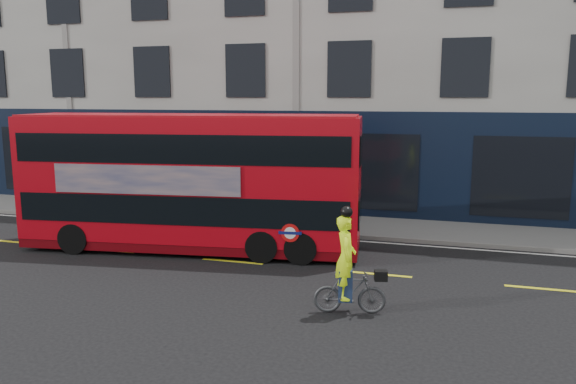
% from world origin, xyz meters
% --- Properties ---
extents(ground, '(120.00, 120.00, 0.00)m').
position_xyz_m(ground, '(0.00, 0.00, 0.00)').
color(ground, black).
rests_on(ground, ground).
extents(pavement, '(60.00, 3.00, 0.12)m').
position_xyz_m(pavement, '(0.00, 6.50, 0.06)').
color(pavement, slate).
rests_on(pavement, ground).
extents(kerb, '(60.00, 0.12, 0.13)m').
position_xyz_m(kerb, '(0.00, 5.00, 0.07)').
color(kerb, slate).
rests_on(kerb, ground).
extents(building_terrace, '(50.00, 10.07, 15.00)m').
position_xyz_m(building_terrace, '(0.00, 12.94, 7.49)').
color(building_terrace, '#B6B4AB').
rests_on(building_terrace, ground).
extents(road_edge_line, '(58.00, 0.10, 0.01)m').
position_xyz_m(road_edge_line, '(0.00, 4.70, 0.00)').
color(road_edge_line, silver).
rests_on(road_edge_line, ground).
extents(lane_dashes, '(58.00, 0.12, 0.01)m').
position_xyz_m(lane_dashes, '(0.00, 1.50, 0.00)').
color(lane_dashes, yellow).
rests_on(lane_dashes, ground).
extents(bus, '(10.17, 3.50, 4.02)m').
position_xyz_m(bus, '(-1.60, 2.36, 2.06)').
color(bus, '#B00712').
rests_on(bus, ground).
extents(cyclist, '(1.58, 0.75, 2.31)m').
position_xyz_m(cyclist, '(3.76, -1.31, 0.81)').
color(cyclist, '#444649').
rests_on(cyclist, ground).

